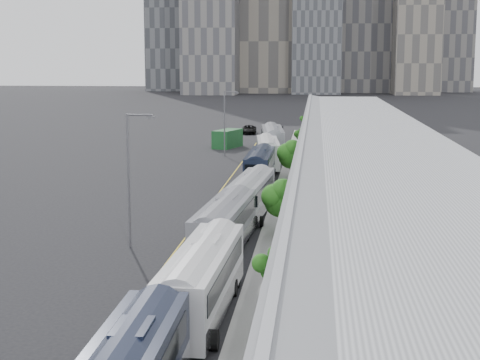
# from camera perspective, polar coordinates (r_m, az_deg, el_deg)

# --- Properties ---
(sidewalk) EXTENTS (10.00, 170.00, 0.12)m
(sidewalk) POSITION_cam_1_polar(r_m,az_deg,el_deg) (57.67, 6.66, -3.92)
(sidewalk) COLOR gray
(sidewalk) RESTS_ON ground
(lane_line) EXTENTS (0.12, 160.00, 0.02)m
(lane_line) POSITION_cam_1_polar(r_m,az_deg,el_deg) (58.47, -3.70, -3.75)
(lane_line) COLOR gold
(lane_line) RESTS_ON ground
(depot) EXTENTS (12.45, 160.40, 7.20)m
(depot) POSITION_cam_1_polar(r_m,az_deg,el_deg) (57.20, 10.73, -0.60)
(depot) COLOR gray
(depot) RESTS_ON ground
(bus_2) EXTENTS (2.99, 12.94, 3.76)m
(bus_2) POSITION_cam_1_polar(r_m,az_deg,el_deg) (38.42, -2.92, -8.20)
(bus_2) COLOR white
(bus_2) RESTS_ON ground
(bus_3) EXTENTS (3.33, 12.66, 3.66)m
(bus_3) POSITION_cam_1_polar(r_m,az_deg,el_deg) (50.97, -1.21, -3.89)
(bus_3) COLOR gray
(bus_3) RESTS_ON ground
(bus_4) EXTENTS (3.31, 12.43, 3.59)m
(bus_4) POSITION_cam_1_polar(r_m,az_deg,el_deg) (62.77, 0.87, -1.44)
(bus_4) COLOR #9DA0A6
(bus_4) RESTS_ON ground
(bus_5) EXTENTS (2.83, 12.65, 3.70)m
(bus_5) POSITION_cam_1_polar(r_m,az_deg,el_deg) (79.55, 1.56, 0.84)
(bus_5) COLOR black
(bus_5) RESTS_ON ground
(bus_6) EXTENTS (3.81, 12.91, 3.72)m
(bus_6) POSITION_cam_1_polar(r_m,az_deg,el_deg) (92.03, 2.17, 1.97)
(bus_6) COLOR white
(bus_6) RESTS_ON ground
(bus_7) EXTENTS (4.14, 14.20, 4.09)m
(bus_7) POSITION_cam_1_polar(r_m,az_deg,el_deg) (104.63, 2.54, 2.92)
(bus_7) COLOR gray
(bus_7) RESTS_ON ground
(tree_1) EXTENTS (1.19, 1.19, 4.25)m
(tree_1) POSITION_cam_1_polar(r_m,az_deg,el_deg) (34.47, 2.54, -6.86)
(tree_1) COLOR black
(tree_1) RESTS_ON ground
(tree_2) EXTENTS (2.52, 2.52, 4.32)m
(tree_2) POSITION_cam_1_polar(r_m,az_deg,el_deg) (55.41, 3.16, -1.25)
(tree_2) COLOR black
(tree_2) RESTS_ON ground
(tree_3) EXTENTS (2.81, 2.81, 4.55)m
(tree_3) POSITION_cam_1_polar(r_m,az_deg,el_deg) (81.70, 3.97, 2.16)
(tree_3) COLOR black
(tree_3) RESTS_ON ground
(tree_4) EXTENTS (1.42, 1.42, 3.66)m
(tree_4) POSITION_cam_1_polar(r_m,az_deg,el_deg) (103.28, 4.77, 3.47)
(tree_4) COLOR black
(tree_4) RESTS_ON ground
(tree_5) EXTENTS (1.14, 1.14, 3.85)m
(tree_5) POSITION_cam_1_polar(r_m,az_deg,el_deg) (127.02, 5.06, 4.64)
(tree_5) COLOR black
(tree_5) RESTS_ON ground
(street_lamp_near) EXTENTS (2.04, 0.22, 9.51)m
(street_lamp_near) POSITION_cam_1_polar(r_m,az_deg,el_deg) (52.03, -8.46, 0.67)
(street_lamp_near) COLOR #59595E
(street_lamp_near) RESTS_ON ground
(street_lamp_far) EXTENTS (2.04, 0.22, 9.08)m
(street_lamp_far) POSITION_cam_1_polar(r_m,az_deg,el_deg) (102.47, -1.11, 4.77)
(street_lamp_far) COLOR #59595E
(street_lamp_far) RESTS_ON ground
(shipping_container) EXTENTS (4.31, 6.49, 2.75)m
(shipping_container) POSITION_cam_1_polar(r_m,az_deg,el_deg) (113.30, -0.98, 3.22)
(shipping_container) COLOR #164820
(shipping_container) RESTS_ON ground
(suv) EXTENTS (2.88, 5.80, 1.58)m
(suv) POSITION_cam_1_polar(r_m,az_deg,el_deg) (135.37, 0.69, 3.94)
(suv) COLOR black
(suv) RESTS_ON ground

